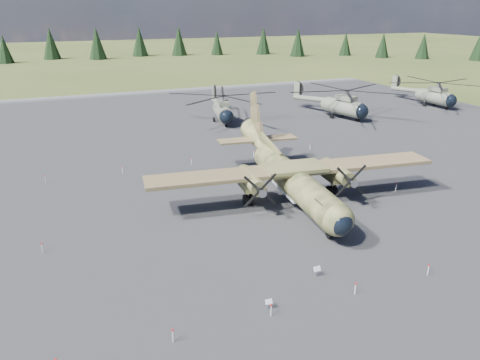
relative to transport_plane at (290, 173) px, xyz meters
name	(u,v)px	position (x,y,z in m)	size (l,w,h in m)	color
ground	(245,218)	(-5.72, -2.52, -2.61)	(500.00, 500.00, 0.00)	brown
apron	(208,181)	(-5.72, 7.48, -2.61)	(120.00, 120.00, 0.04)	#5C5D61
transport_plane	(290,173)	(0.00, 0.00, 0.00)	(27.63, 24.97, 9.09)	#394123
helicopter_near	(223,103)	(5.14, 32.03, 0.63)	(21.14, 22.52, 4.57)	#69695B
helicopter_mid	(344,98)	(24.63, 27.37, 0.83)	(23.22, 24.30, 4.85)	#69695B
helicopter_far	(436,89)	(45.92, 29.17, 0.67)	(19.12, 21.95, 4.63)	#69695B
info_placard_left	(269,303)	(-9.54, -15.31, -2.15)	(0.45, 0.21, 0.69)	gray
info_placard_right	(317,270)	(-4.88, -13.22, -2.09)	(0.50, 0.22, 0.78)	gray
barrier_fence	(240,214)	(-6.18, -2.60, -2.10)	(33.12, 29.62, 0.85)	silver
treeline	(230,146)	(-4.67, 3.53, 2.25)	(322.33, 315.78, 10.99)	black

